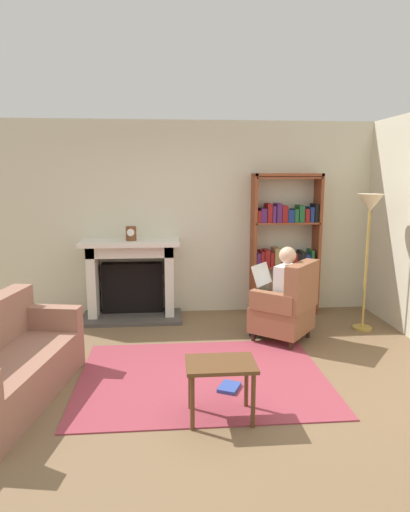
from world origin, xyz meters
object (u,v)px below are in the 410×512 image
bookshelf (284,248)px  side_table (221,371)px  mantel_clock (131,234)px  armchair_reading (287,307)px  seated_reader (279,289)px  floor_lamp (369,215)px  fireplace (132,276)px  sofa_floral (3,367)px

bookshelf → side_table: 3.10m
mantel_clock → armchair_reading: mantel_clock is taller
mantel_clock → seated_reader: bearing=-26.9°
mantel_clock → bookshelf: bearing=3.6°
floor_lamp → fireplace: bearing=165.7°
seated_reader → side_table: 1.97m
fireplace → sofa_floral: 2.52m
fireplace → bookshelf: 2.18m
mantel_clock → side_table: (0.90, -2.65, -0.78)m
armchair_reading → seated_reader: (-0.09, 0.07, 0.20)m
bookshelf → side_table: size_ratio=3.54×
side_table → floor_lamp: (2.08, 1.99, 1.06)m
bookshelf → sofa_floral: bookshelf is taller
fireplace → armchair_reading: (1.90, -1.09, -0.15)m
fireplace → sofa_floral: size_ratio=0.75×
fireplace → side_table: size_ratio=2.42×
sofa_floral → floor_lamp: 4.38m
fireplace → floor_lamp: (2.99, -0.76, 0.89)m
mantel_clock → armchair_reading: (1.89, -0.99, -0.76)m
armchair_reading → floor_lamp: (1.09, 0.33, 1.04)m
sofa_floral → bookshelf: bearing=-42.4°
seated_reader → mantel_clock: bearing=-77.4°
fireplace → armchair_reading: fireplace is taller
bookshelf → floor_lamp: size_ratio=1.14×
bookshelf → floor_lamp: bearing=-43.5°
mantel_clock → bookshelf: size_ratio=0.10×
floor_lamp → mantel_clock: bearing=167.4°
seated_reader → sofa_floral: size_ratio=0.63×
side_table → mantel_clock: bearing=108.7°
side_table → floor_lamp: bearing=43.7°
side_table → sofa_floral: bearing=167.0°
sofa_floral → floor_lamp: size_ratio=1.04×
fireplace → armchair_reading: 2.20m
side_table → floor_lamp: floor_lamp is taller
fireplace → seated_reader: seated_reader is taller
armchair_reading → fireplace: bearing=-80.2°
fireplace → mantel_clock: 0.62m
bookshelf → armchair_reading: size_ratio=2.04×
bookshelf → floor_lamp: 1.27m
mantel_clock → floor_lamp: size_ratio=0.11×
fireplace → mantel_clock: (0.02, -0.10, 0.61)m
seated_reader → side_table: bearing=12.1°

